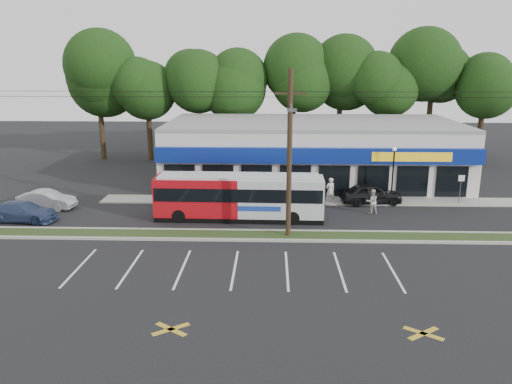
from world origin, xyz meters
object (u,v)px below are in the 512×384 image
object	(u,v)px
car_silver	(47,200)
pedestrian_b	(372,201)
lamp_post	(393,168)
utility_pole	(287,149)
pedestrian_a	(330,191)
car_blue	(23,212)
metrobus	(239,196)
sign_post	(461,184)
car_dark	(371,194)

from	to	relation	value
car_silver	pedestrian_b	bearing A→B (deg)	-85.14
pedestrian_b	lamp_post	bearing A→B (deg)	-134.33
utility_pole	pedestrian_a	size ratio (longest dim) A/B	25.36
car_blue	car_silver	bearing A→B (deg)	-0.63
utility_pole	metrobus	world-z (taller)	utility_pole
utility_pole	lamp_post	size ratio (longest dim) A/B	11.76
sign_post	lamp_post	bearing A→B (deg)	177.42
car_blue	pedestrian_a	xyz separation A→B (m)	(20.97, 5.00, 0.32)
lamp_post	car_silver	world-z (taller)	lamp_post
sign_post	pedestrian_b	bearing A→B (deg)	-159.81
pedestrian_b	utility_pole	bearing A→B (deg)	30.64
utility_pole	lamp_post	distance (m)	11.67
car_dark	pedestrian_a	xyz separation A→B (m)	(-3.07, 0.00, 0.22)
car_dark	car_silver	world-z (taller)	car_dark
pedestrian_a	sign_post	bearing A→B (deg)	160.00
car_dark	car_blue	world-z (taller)	car_dark
sign_post	pedestrian_a	world-z (taller)	sign_post
lamp_post	sign_post	distance (m)	5.13
metrobus	pedestrian_b	size ratio (longest dim) A/B	6.48
lamp_post	car_dark	size ratio (longest dim) A/B	0.94
sign_post	pedestrian_a	bearing A→B (deg)	-179.56
lamp_post	car_silver	size ratio (longest dim) A/B	1.04
lamp_post	pedestrian_a	bearing A→B (deg)	-176.30
car_silver	sign_post	bearing A→B (deg)	-80.04
car_blue	lamp_post	bearing A→B (deg)	-72.32
car_blue	car_dark	bearing A→B (deg)	-72.26
car_silver	lamp_post	bearing A→B (deg)	-78.73
lamp_post	pedestrian_a	distance (m)	4.95
lamp_post	metrobus	world-z (taller)	lamp_post
metrobus	car_blue	distance (m)	14.48
metrobus	car_dark	distance (m)	10.45
car_dark	lamp_post	bearing A→B (deg)	-86.29
car_blue	pedestrian_b	xyz separation A→B (m)	(23.61, 2.50, 0.21)
lamp_post	car_dark	distance (m)	2.48
car_dark	car_blue	xyz separation A→B (m)	(-24.04, -5.00, -0.10)
car_blue	pedestrian_b	world-z (taller)	pedestrian_b
pedestrian_b	car_blue	bearing A→B (deg)	-2.75
sign_post	car_silver	distance (m)	30.36
metrobus	pedestrian_b	bearing A→B (deg)	10.43
sign_post	car_silver	xyz separation A→B (m)	(-30.27, -2.15, -0.88)
car_dark	car_silver	xyz separation A→B (m)	(-23.70, -2.08, -0.10)
sign_post	car_dark	xyz separation A→B (m)	(-6.57, -0.07, -0.78)
utility_pole	lamp_post	xyz separation A→B (m)	(8.17, 7.87, -2.74)
car_silver	pedestrian_a	world-z (taller)	pedestrian_a
car_blue	pedestrian_b	distance (m)	23.74
utility_pole	car_blue	size ratio (longest dim) A/B	10.88
sign_post	pedestrian_b	xyz separation A→B (m)	(-7.00, -2.57, -0.68)
car_silver	car_blue	size ratio (longest dim) A/B	0.89
lamp_post	pedestrian_a	xyz separation A→B (m)	(-4.64, -0.30, -1.68)
utility_pole	car_silver	bearing A→B (deg)	162.18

